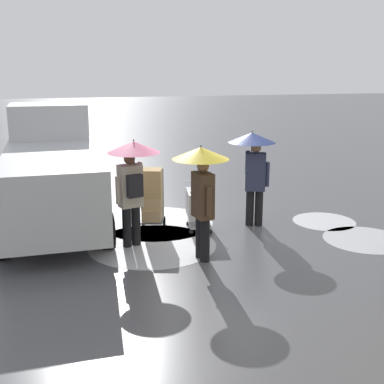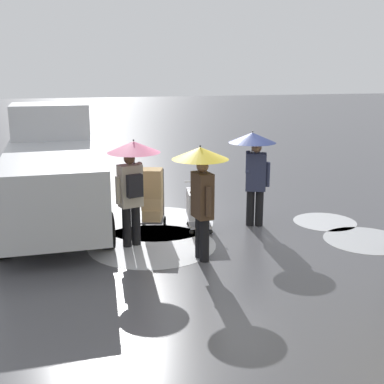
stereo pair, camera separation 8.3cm
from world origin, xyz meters
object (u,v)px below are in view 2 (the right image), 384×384
(cargo_van_parked_right, at_px, (53,173))
(pedestrian_white_side, at_px, (201,176))
(hand_dolly_boxes, at_px, (152,196))
(pedestrian_pink_side, at_px, (132,169))
(pedestrian_black_side, at_px, (254,157))
(shopping_cart_vendor, at_px, (199,205))

(cargo_van_parked_right, height_order, pedestrian_white_side, cargo_van_parked_right)
(hand_dolly_boxes, height_order, pedestrian_pink_side, pedestrian_pink_side)
(pedestrian_black_side, xyz_separation_m, pedestrian_white_side, (1.61, 1.68, 0.01))
(shopping_cart_vendor, bearing_deg, pedestrian_white_side, 77.27)
(hand_dolly_boxes, distance_m, pedestrian_white_side, 2.18)
(pedestrian_pink_side, bearing_deg, shopping_cart_vendor, -156.90)
(cargo_van_parked_right, bearing_deg, hand_dolly_boxes, 157.66)
(pedestrian_black_side, bearing_deg, hand_dolly_boxes, -5.94)
(shopping_cart_vendor, bearing_deg, cargo_van_parked_right, -20.35)
(pedestrian_black_side, relative_size, pedestrian_white_side, 1.00)
(cargo_van_parked_right, height_order, pedestrian_pink_side, cargo_van_parked_right)
(shopping_cart_vendor, distance_m, pedestrian_black_side, 1.60)
(pedestrian_pink_side, height_order, pedestrian_white_side, same)
(pedestrian_pink_side, bearing_deg, pedestrian_white_side, 139.10)
(pedestrian_white_side, bearing_deg, cargo_van_parked_right, -45.54)
(hand_dolly_boxes, relative_size, pedestrian_pink_side, 0.63)
(shopping_cart_vendor, xyz_separation_m, pedestrian_white_side, (0.37, 1.63, 1.02))
(pedestrian_black_side, bearing_deg, shopping_cart_vendor, 2.40)
(cargo_van_parked_right, xyz_separation_m, pedestrian_white_side, (-2.72, 2.78, 0.41))
(pedestrian_black_side, height_order, pedestrian_white_side, same)
(shopping_cart_vendor, height_order, hand_dolly_boxes, hand_dolly_boxes)
(pedestrian_pink_side, distance_m, pedestrian_black_side, 2.84)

